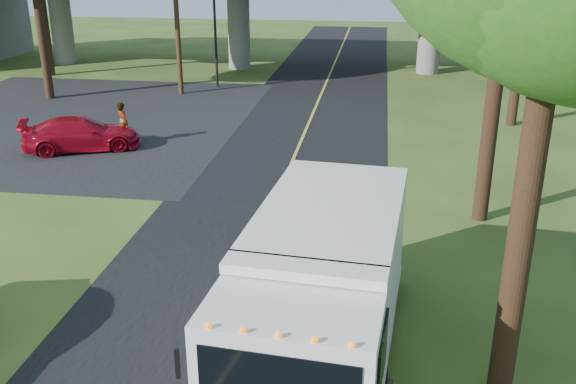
% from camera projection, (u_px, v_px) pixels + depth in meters
% --- Properties ---
extents(road, '(7.00, 90.00, 0.02)m').
position_uv_depth(road, '(278.00, 195.00, 20.72)').
color(road, black).
rests_on(road, ground).
extents(parking_lot, '(16.00, 18.00, 0.01)m').
position_uv_depth(parking_lot, '(70.00, 120.00, 29.55)').
color(parking_lot, black).
rests_on(parking_lot, ground).
extents(lane_line, '(0.12, 90.00, 0.01)m').
position_uv_depth(lane_line, '(278.00, 194.00, 20.71)').
color(lane_line, gold).
rests_on(lane_line, road).
extents(traffic_signal, '(0.18, 0.22, 5.20)m').
position_uv_depth(traffic_signal, '(215.00, 29.00, 35.11)').
color(traffic_signal, black).
rests_on(traffic_signal, ground).
extents(utility_pole, '(1.60, 0.26, 9.00)m').
position_uv_depth(utility_pole, '(176.00, 6.00, 32.96)').
color(utility_pole, '#472D19').
rests_on(utility_pole, ground).
extents(step_van, '(3.24, 7.36, 3.01)m').
position_uv_depth(step_van, '(322.00, 289.00, 11.85)').
color(step_van, white).
rests_on(step_van, ground).
extents(red_sedan, '(4.81, 3.42, 1.29)m').
position_uv_depth(red_sedan, '(81.00, 134.00, 25.05)').
color(red_sedan, '#A50A1D').
rests_on(red_sedan, ground).
extents(pedestrian, '(0.74, 0.72, 1.72)m').
position_uv_depth(pedestrian, '(123.00, 124.00, 25.66)').
color(pedestrian, gray).
rests_on(pedestrian, ground).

